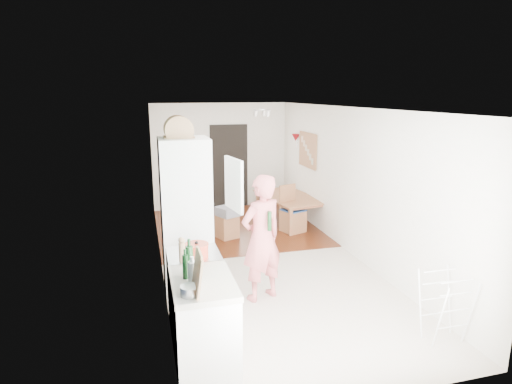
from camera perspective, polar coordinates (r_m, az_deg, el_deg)
name	(u,v)px	position (r m, az deg, el deg)	size (l,w,h in m)	color
room_shell	(260,187)	(6.88, 0.53, 0.70)	(3.20, 7.00, 2.50)	white
floor	(260,259)	(7.26, 0.51, -8.98)	(3.20, 7.00, 0.01)	beige
wood_floor_overlay	(236,227)	(8.94, -2.68, -4.63)	(3.20, 3.30, 0.01)	#5C260C
sage_wall_panel	(165,179)	(4.57, -12.05, 1.71)	(0.02, 3.00, 1.30)	slate
tile_splashback	(172,261)	(4.24, -11.10, -9.04)	(0.02, 1.90, 0.50)	black
doorway_recess	(229,166)	(10.30, -3.61, 3.42)	(0.90, 0.04, 2.00)	black
base_cabinet	(204,325)	(4.58, -6.96, -17.15)	(0.60, 0.90, 0.86)	white
worktop	(203,283)	(4.36, -7.13, -11.92)	(0.62, 0.92, 0.06)	beige
range_cooker	(195,291)	(5.23, -8.18, -12.99)	(0.60, 0.60, 0.88)	white
cooker_top	(193,255)	(5.05, -8.35, -8.29)	(0.60, 0.60, 0.04)	silver
fridge_housing	(186,216)	(5.96, -9.30, -3.20)	(0.66, 0.66, 2.15)	white
fridge_door	(234,184)	(5.64, -2.99, 1.02)	(0.56, 0.04, 0.70)	white
fridge_interior	(208,181)	(5.88, -6.46, 1.45)	(0.02, 0.52, 0.66)	white
pinboard	(308,150)	(9.11, 6.94, 5.58)	(0.03, 0.90, 0.70)	tan
pinboard_frame	(307,150)	(9.11, 6.85, 5.58)	(0.01, 0.94, 0.74)	#A15D3B
wall_sconce	(296,138)	(9.68, 5.31, 7.25)	(0.18, 0.18, 0.16)	maroon
person	(262,227)	(5.62, 0.76, -4.69)	(0.74, 0.48, 2.02)	#DC6B6D
dining_table	(291,212)	(9.15, 4.64, -2.62)	(1.45, 0.81, 0.51)	#A15D3B
dining_chair	(293,209)	(8.52, 4.98, -2.31)	(0.40, 0.40, 0.94)	#A15D3B
stool	(227,226)	(8.22, -3.88, -4.61)	(0.35, 0.35, 0.46)	#A15D3B
grey_drape	(228,211)	(8.09, -3.72, -2.56)	(0.38, 0.38, 0.17)	gray
drying_rack	(445,307)	(5.36, 23.89, -13.89)	(0.41, 0.37, 0.79)	white
bread_bin	(178,130)	(5.77, -10.31, 8.17)	(0.39, 0.37, 0.21)	tan
red_casserole	(197,250)	(4.89, -7.92, -7.73)	(0.27, 0.27, 0.16)	#DB442C
steel_pan	(190,291)	(4.05, -8.77, -12.86)	(0.18, 0.18, 0.09)	silver
held_bottle	(270,221)	(5.46, 1.81, -3.89)	(0.05, 0.05, 0.25)	#153D1A
bottle_a	(190,261)	(4.41, -8.84, -9.07)	(0.07, 0.07, 0.31)	#153D1A
bottle_b	(185,267)	(4.36, -9.40, -9.81)	(0.06, 0.06, 0.25)	#153D1A
bottle_c	(192,272)	(4.27, -8.49, -10.54)	(0.09, 0.09, 0.22)	silver
pepper_mill_front	(183,252)	(4.78, -9.75, -7.95)	(0.06, 0.06, 0.21)	tan
pepper_mill_back	(182,252)	(4.78, -9.89, -7.92)	(0.06, 0.06, 0.22)	tan
chopping_boards	(198,273)	(4.00, -7.80, -10.66)	(0.04, 0.30, 0.41)	tan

